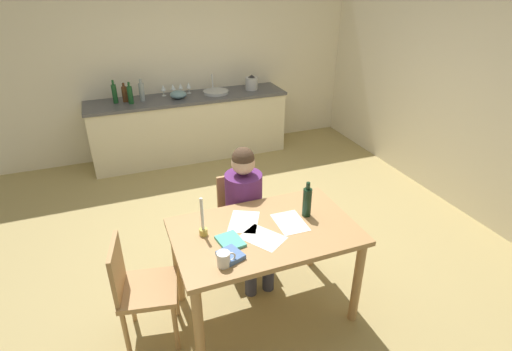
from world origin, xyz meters
The scene contains 27 objects.
ground_plane centered at (0.00, 0.00, -0.02)m, with size 5.20×5.20×0.04m, color tan.
wall_back centered at (0.00, 2.60, 1.30)m, with size 5.20×0.12×2.60m, color silver.
wall_right centered at (2.60, 0.00, 1.30)m, with size 0.12×5.20×2.60m, color silver.
kitchen_counter centered at (0.00, 2.24, 0.45)m, with size 2.76×0.64×0.90m.
dining_table centered at (-0.14, -0.93, 0.67)m, with size 1.35×0.83×0.78m.
chair_at_table centered at (-0.10, -0.27, 0.47)m, with size 0.40×0.40×0.85m.
person_seated centered at (-0.10, -0.42, 0.68)m, with size 0.32×0.59×1.19m.
chair_side_empty centered at (-1.07, -0.86, 0.48)m, with size 0.47×0.47×0.86m.
coffee_mug centered at (-0.54, -1.20, 0.83)m, with size 0.13×0.09×0.10m.
candlestick centered at (-0.58, -0.83, 0.87)m, with size 0.06×0.06×0.30m.
book_magazine centered at (-0.47, -1.14, 0.80)m, with size 0.13×0.16×0.03m, color #4F72B1.
book_cookery centered at (-0.43, -0.99, 0.79)m, with size 0.16×0.20×0.02m, color #52B6A2.
paper_letter centered at (-0.19, -1.02, 0.78)m, with size 0.21×0.30×0.00m, color white.
paper_bill centered at (-0.25, -0.78, 0.78)m, with size 0.21×0.30×0.00m, color white.
paper_envelope centered at (0.07, -0.92, 0.78)m, with size 0.21×0.30×0.00m, color white.
wine_bottle_on_table centered at (0.23, -0.87, 0.90)m, with size 0.07×0.07×0.29m.
sink_unit centered at (0.41, 2.24, 0.92)m, with size 0.36×0.36×0.24m.
bottle_oil centered at (-0.95, 2.29, 1.03)m, with size 0.06×0.06×0.30m.
bottle_vinegar centered at (-0.82, 2.30, 1.01)m, with size 0.07×0.07×0.25m.
bottle_wine_red centered at (-0.76, 2.18, 1.02)m, with size 0.07×0.07×0.28m.
bottle_sauce centered at (-0.61, 2.26, 1.02)m, with size 0.07×0.07×0.29m.
mixing_bowl centered at (-0.14, 2.20, 0.95)m, with size 0.23×0.23×0.10m, color #668C99.
stovetop_kettle centered at (0.95, 2.24, 1.00)m, with size 0.18×0.18×0.22m.
wine_glass_near_sink centered at (0.05, 2.39, 1.01)m, with size 0.07×0.07×0.15m.
wine_glass_by_kettle centered at (-0.06, 2.39, 1.01)m, with size 0.07×0.07×0.15m.
wine_glass_back_left centered at (-0.17, 2.39, 1.01)m, with size 0.07×0.07×0.15m.
wine_glass_back_right centered at (-0.30, 2.39, 1.01)m, with size 0.07×0.07×0.15m.
Camera 1 is at (-1.07, -3.14, 2.48)m, focal length 27.91 mm.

